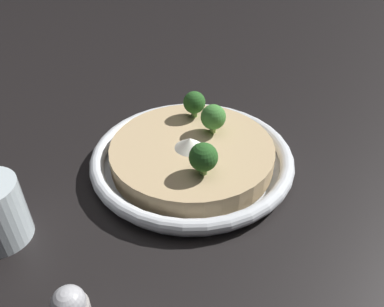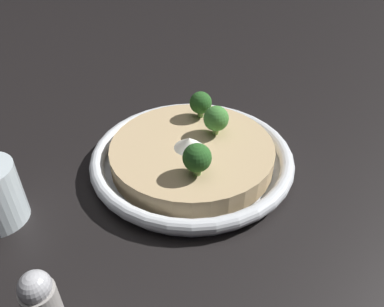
# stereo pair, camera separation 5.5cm
# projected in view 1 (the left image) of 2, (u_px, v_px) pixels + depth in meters

# --- Properties ---
(ground_plane) EXTENTS (6.00, 6.00, 0.00)m
(ground_plane) POSITION_uv_depth(u_px,v_px,m) (192.00, 166.00, 0.57)
(ground_plane) COLOR black
(risotto_bowl) EXTENTS (0.30, 0.30, 0.04)m
(risotto_bowl) POSITION_uv_depth(u_px,v_px,m) (192.00, 156.00, 0.56)
(risotto_bowl) COLOR silver
(risotto_bowl) RESTS_ON ground_plane
(cheese_sprinkle) EXTENTS (0.04, 0.04, 0.02)m
(cheese_sprinkle) POSITION_uv_depth(u_px,v_px,m) (192.00, 144.00, 0.53)
(cheese_sprinkle) COLOR white
(cheese_sprinkle) RESTS_ON risotto_bowl
(broccoli_front) EXTENTS (0.04, 0.04, 0.05)m
(broccoli_front) POSITION_uv_depth(u_px,v_px,m) (213.00, 117.00, 0.56)
(broccoli_front) COLOR #84A856
(broccoli_front) RESTS_ON risotto_bowl
(broccoli_back_left) EXTENTS (0.04, 0.04, 0.05)m
(broccoli_back_left) POSITION_uv_depth(u_px,v_px,m) (203.00, 157.00, 0.48)
(broccoli_back_left) COLOR #668E47
(broccoli_back_left) RESTS_ON risotto_bowl
(broccoli_front_right) EXTENTS (0.04, 0.04, 0.04)m
(broccoli_front_right) POSITION_uv_depth(u_px,v_px,m) (194.00, 103.00, 0.59)
(broccoli_front_right) COLOR #668E47
(broccoli_front_right) RESTS_ON risotto_bowl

